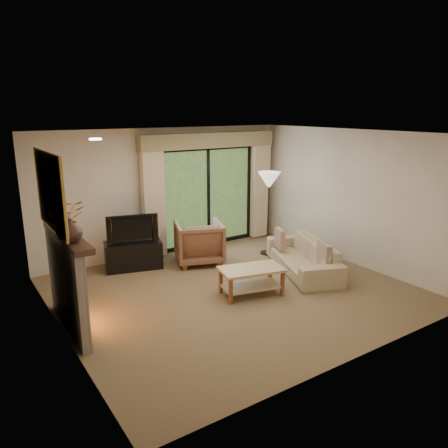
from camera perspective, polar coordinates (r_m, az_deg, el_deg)
floor at (r=7.42m, az=1.29°, el=-8.74°), size 5.50×5.50×0.00m
ceiling at (r=6.81m, az=1.42°, el=11.74°), size 5.50×5.50×0.00m
wall_back at (r=9.12m, az=-7.67°, el=4.18°), size 5.00×0.00×5.00m
wall_front at (r=5.23m, az=17.23°, el=-4.46°), size 5.00×0.00×5.00m
wall_left at (r=5.93m, az=-21.05°, el=-2.52°), size 0.00×5.00×5.00m
wall_right at (r=8.83m, az=16.20°, el=3.37°), size 0.00×5.00×5.00m
fireplace at (r=6.34m, az=-19.88°, el=-7.21°), size 0.24×1.70×1.37m
mirror at (r=5.98m, az=-21.73°, el=3.98°), size 0.07×1.45×1.02m
sliding_door at (r=9.58m, az=-2.11°, el=3.60°), size 2.26×0.10×2.16m
curtain_left at (r=8.85m, az=-9.23°, el=3.14°), size 0.45×0.18×2.35m
curtain_right at (r=10.23m, az=4.70°, el=4.86°), size 0.45×0.18×2.35m
cornice at (r=9.34m, az=-1.89°, el=10.87°), size 3.20×0.24×0.32m
media_console at (r=8.51m, az=-11.75°, el=-4.00°), size 1.14×0.73×0.53m
tv at (r=8.35m, az=-11.94°, el=-0.50°), size 0.95×0.36×0.55m
armchair at (r=8.62m, az=-3.30°, el=-2.38°), size 1.15×1.17×0.83m
sofa at (r=8.31m, az=10.26°, el=-4.14°), size 1.50×2.19×0.60m
pillow_near at (r=7.80m, az=12.94°, el=-3.89°), size 0.25×0.41×0.40m
pillow_far at (r=8.61m, az=7.31°, el=-1.88°), size 0.23×0.38×0.37m
coffee_table at (r=7.21m, az=3.59°, el=-7.48°), size 1.13×0.79×0.46m
floor_lamp at (r=9.05m, az=5.80°, el=1.35°), size 0.50×0.50×1.73m
vase at (r=5.69m, az=-19.38°, el=-0.79°), size 0.36×0.36×0.29m
branches at (r=5.84m, az=-19.91°, el=0.56°), size 0.46×0.40×0.50m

